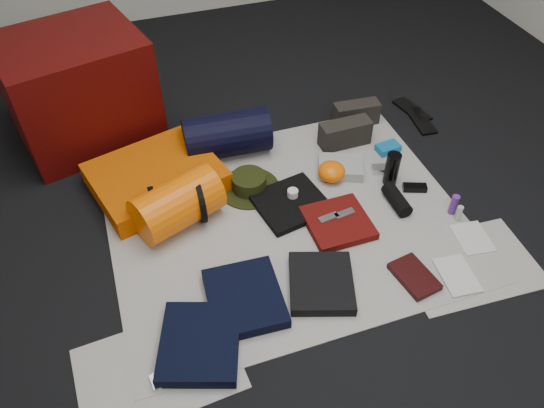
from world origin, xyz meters
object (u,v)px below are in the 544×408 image
object	(u,v)px
stuff_sack	(177,204)
water_bottle	(392,169)
navy_duffel	(227,134)
paperback_book	(414,276)
red_cabinet	(79,89)
compact_camera	(380,169)
sleeping_pad	(156,177)

from	to	relation	value
stuff_sack	water_bottle	distance (m)	1.05
stuff_sack	navy_duffel	world-z (taller)	navy_duffel
water_bottle	paperback_book	xyz separation A→B (m)	(-0.18, -0.57, -0.07)
stuff_sack	water_bottle	bearing A→B (deg)	-3.94
water_bottle	paperback_book	world-z (taller)	water_bottle
red_cabinet	stuff_sack	size ratio (longest dim) A/B	1.76
red_cabinet	stuff_sack	xyz separation A→B (m)	(0.33, -0.82, -0.16)
red_cabinet	water_bottle	world-z (taller)	red_cabinet
navy_duffel	water_bottle	world-z (taller)	navy_duffel
red_cabinet	paperback_book	bearing A→B (deg)	-65.55
water_bottle	paperback_book	bearing A→B (deg)	-107.91
compact_camera	paperback_book	world-z (taller)	compact_camera
paperback_book	navy_duffel	bearing A→B (deg)	106.62
compact_camera	paperback_book	bearing A→B (deg)	-88.76
stuff_sack	paperback_book	world-z (taller)	stuff_sack
red_cabinet	paperback_book	size ratio (longest dim) A/B	3.33
compact_camera	sleeping_pad	bearing A→B (deg)	-177.48
red_cabinet	paperback_book	world-z (taller)	red_cabinet
stuff_sack	compact_camera	bearing A→B (deg)	0.61
paperback_book	compact_camera	bearing A→B (deg)	65.65
navy_duffel	compact_camera	bearing A→B (deg)	-26.54
red_cabinet	navy_duffel	distance (m)	0.80
sleeping_pad	navy_duffel	world-z (taller)	navy_duffel
stuff_sack	paperback_book	size ratio (longest dim) A/B	1.89
stuff_sack	navy_duffel	bearing A→B (deg)	50.42
sleeping_pad	paperback_book	world-z (taller)	sleeping_pad
red_cabinet	sleeping_pad	bearing A→B (deg)	-78.11
sleeping_pad	compact_camera	size ratio (longest dim) A/B	6.79
red_cabinet	sleeping_pad	xyz separation A→B (m)	(0.27, -0.55, -0.22)
red_cabinet	sleeping_pad	world-z (taller)	red_cabinet
water_bottle	compact_camera	distance (m)	0.11
water_bottle	compact_camera	xyz separation A→B (m)	(-0.01, 0.08, -0.07)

